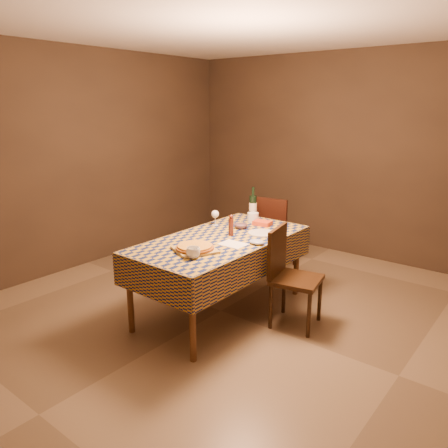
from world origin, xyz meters
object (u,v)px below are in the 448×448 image
object	(u,v)px
wine_bottle	(253,206)
white_plate	(262,233)
pizza	(195,247)
cutting_board	(195,250)
chair_far	(274,229)
chair_right	(288,271)
bowl	(241,226)
dining_table	(221,246)

from	to	relation	value
wine_bottle	white_plate	bearing A→B (deg)	-47.43
wine_bottle	pizza	bearing A→B (deg)	-77.61
cutting_board	chair_far	size ratio (longest dim) A/B	0.36
white_plate	chair_right	bearing A→B (deg)	-20.93
cutting_board	pizza	xyz separation A→B (m)	(0.00, 0.00, 0.03)
white_plate	chair_right	size ratio (longest dim) A/B	0.29
wine_bottle	chair_far	bearing A→B (deg)	90.33
cutting_board	wine_bottle	xyz separation A→B (m)	(-0.28, 1.30, 0.12)
cutting_board	chair_right	xyz separation A→B (m)	(0.57, 0.65, -0.26)
pizza	white_plate	distance (m)	0.82
pizza	bowl	size ratio (longest dim) A/B	2.74
wine_bottle	chair_right	size ratio (longest dim) A/B	0.38
chair_right	bowl	bearing A→B (deg)	164.51
wine_bottle	chair_far	xyz separation A→B (m)	(-0.00, 0.48, -0.38)
dining_table	bowl	distance (m)	0.41
dining_table	pizza	distance (m)	0.46
dining_table	chair_right	xyz separation A→B (m)	(0.64, 0.21, -0.17)
bowl	wine_bottle	size ratio (longest dim) A/B	0.39
white_plate	chair_far	bearing A→B (deg)	115.20
bowl	white_plate	distance (m)	0.29
cutting_board	wine_bottle	bearing A→B (deg)	102.39
pizza	white_plate	xyz separation A→B (m)	(0.17, 0.80, -0.03)
dining_table	white_plate	distance (m)	0.44
pizza	bowl	bearing A→B (deg)	97.83
cutting_board	wine_bottle	world-z (taller)	wine_bottle
chair_right	chair_far	bearing A→B (deg)	127.46
pizza	chair_right	size ratio (longest dim) A/B	0.40
white_plate	dining_table	bearing A→B (deg)	-122.65
bowl	white_plate	world-z (taller)	bowl
pizza	white_plate	size ratio (longest dim) A/B	1.38
wine_bottle	bowl	bearing A→B (deg)	-69.68
dining_table	bowl	bearing A→B (deg)	97.42
pizza	wine_bottle	xyz separation A→B (m)	(-0.28, 1.30, 0.09)
white_plate	cutting_board	bearing A→B (deg)	-101.90
bowl	chair_far	bearing A→B (deg)	100.45
dining_table	chair_right	size ratio (longest dim) A/B	1.98
pizza	wine_bottle	size ratio (longest dim) A/B	1.07
wine_bottle	cutting_board	bearing A→B (deg)	-77.61
cutting_board	white_plate	xyz separation A→B (m)	(0.17, 0.80, -0.00)
dining_table	chair_right	distance (m)	0.69
dining_table	white_plate	size ratio (longest dim) A/B	6.75
chair_right	wine_bottle	bearing A→B (deg)	142.93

